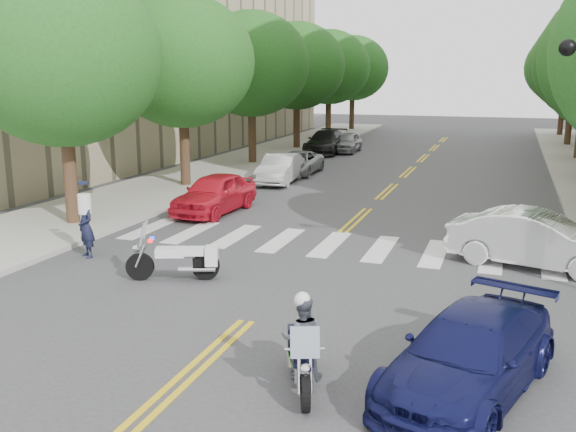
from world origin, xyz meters
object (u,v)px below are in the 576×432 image
at_px(motorcycle_parked, 181,259).
at_px(convertible, 537,240).
at_px(officer_standing, 86,227).
at_px(sedan_blue, 470,354).
at_px(motorcycle_police, 302,344).

bearing_deg(motorcycle_parked, convertible, -85.32).
relative_size(motorcycle_parked, convertible, 0.49).
bearing_deg(convertible, officer_standing, 119.24).
relative_size(officer_standing, sedan_blue, 0.39).
distance_m(convertible, sedan_blue, 7.77).
relative_size(motorcycle_police, motorcycle_parked, 0.87).
bearing_deg(officer_standing, motorcycle_police, -0.87).
xyz_separation_m(motorcycle_police, sedan_blue, (2.59, 0.67, -0.08)).
bearing_deg(officer_standing, convertible, 47.12).
bearing_deg(motorcycle_parked, sedan_blue, -138.14).
height_order(motorcycle_police, sedan_blue, motorcycle_police).
bearing_deg(sedan_blue, officer_standing, 174.06).
height_order(motorcycle_parked, convertible, motorcycle_parked).
bearing_deg(convertible, motorcycle_police, 170.21).
distance_m(officer_standing, convertible, 12.20).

